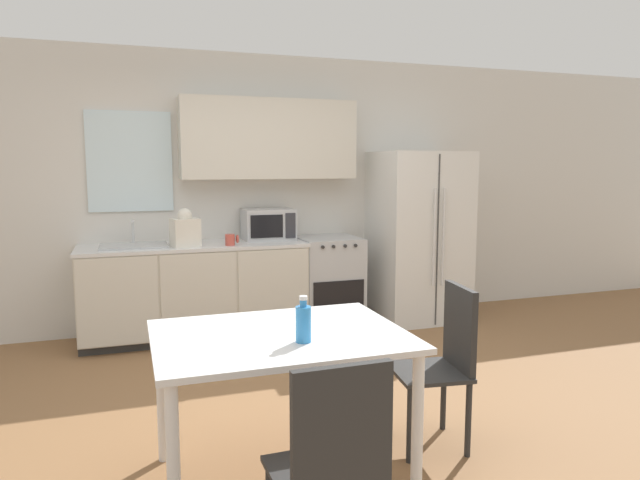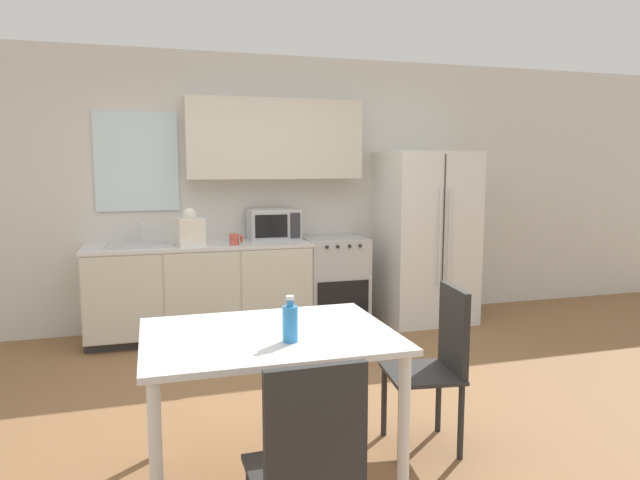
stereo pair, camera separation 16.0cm
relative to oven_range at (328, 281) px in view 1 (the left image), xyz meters
name	(u,v)px [view 1 (the left image)]	position (x,y,z in m)	size (l,w,h in m)	color
ground_plane	(296,407)	(-0.88, -1.84, -0.45)	(12.00, 12.00, 0.00)	olive
wall_back	(239,182)	(-0.83, 0.31, 1.00)	(12.00, 0.38, 2.70)	silver
kitchen_counter	(195,291)	(-1.32, -0.01, 0.00)	(2.06, 0.67, 0.89)	#333333
oven_range	(328,281)	(0.00, 0.00, 0.00)	(0.59, 0.65, 0.90)	#B7BABC
refrigerator	(418,236)	(0.98, -0.07, 0.43)	(0.90, 0.82, 1.75)	silver
kitchen_sink	(134,245)	(-1.85, 0.00, 0.45)	(0.58, 0.41, 0.23)	#B7BABC
microwave	(268,224)	(-0.59, 0.10, 0.59)	(0.49, 0.38, 0.30)	#B7BABC
coffee_mug	(231,240)	(-1.01, -0.20, 0.49)	(0.12, 0.09, 0.10)	#BF4C3F
grocery_bag_0	(185,230)	(-1.41, -0.15, 0.59)	(0.27, 0.24, 0.35)	silver
dining_table	(280,352)	(-1.20, -2.67, 0.23)	(1.24, 0.93, 0.78)	white
dining_chair_near	(333,463)	(-1.23, -3.52, 0.09)	(0.41, 0.41, 0.93)	#282828
dining_chair_side	(445,354)	(-0.21, -2.59, 0.09)	(0.45, 0.45, 0.93)	#282828
drink_bottle	(303,323)	(-1.13, -2.85, 0.42)	(0.07, 0.07, 0.22)	#338CD8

